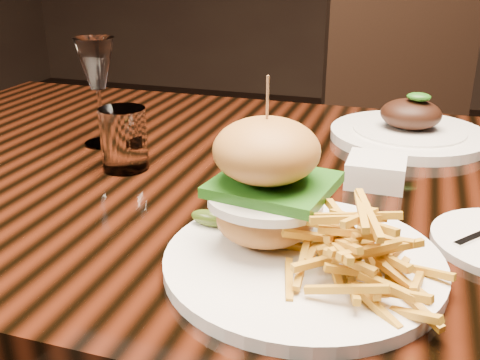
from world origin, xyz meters
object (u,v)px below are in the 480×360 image
(chair_far, at_px, (405,143))
(dining_table, at_px, (281,221))
(burger_plate, at_px, (302,222))
(wine_glass, at_px, (96,67))
(far_dish, at_px, (409,131))

(chair_far, bearing_deg, dining_table, -122.44)
(burger_plate, distance_m, wine_glass, 0.53)
(burger_plate, bearing_deg, chair_far, 106.66)
(dining_table, xyz_separation_m, burger_plate, (0.08, -0.25, 0.13))
(far_dish, bearing_deg, dining_table, -125.76)
(wine_glass, relative_size, far_dish, 0.67)
(wine_glass, distance_m, far_dish, 0.57)
(dining_table, height_order, burger_plate, burger_plate)
(wine_glass, xyz_separation_m, chair_far, (0.51, 0.83, -0.35))
(dining_table, relative_size, far_dish, 5.68)
(burger_plate, height_order, far_dish, burger_plate)
(dining_table, xyz_separation_m, far_dish, (0.18, 0.24, 0.09))
(wine_glass, xyz_separation_m, far_dish, (0.52, 0.19, -0.12))
(dining_table, distance_m, chair_far, 0.91)
(dining_table, distance_m, wine_glass, 0.41)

